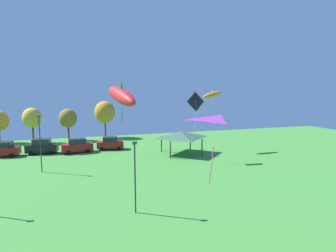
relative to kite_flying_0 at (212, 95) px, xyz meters
The scene contains 14 objects.
kite_flying_0 is the anchor object (origin of this frame).
kite_flying_4 29.40m from the kite_flying_0, 116.96° to the right, with size 2.14×2.49×3.23m.
kite_flying_5 32.51m from the kite_flying_0, 125.25° to the right, with size 1.32×3.15×1.96m.
kite_flying_8 7.75m from the kite_flying_0, 135.12° to the right, with size 2.74×0.52×5.54m.
parked_car_leftmost 33.67m from the kite_flying_0, 169.45° to the left, with size 4.64×2.44×2.28m.
parked_car_second_from_left 28.68m from the kite_flying_0, 166.85° to the left, with size 4.84×2.34×2.40m.
parked_car_third_from_left 23.54m from the kite_flying_0, 166.23° to the left, with size 4.96×2.40×2.31m.
parked_car_rightmost_in_row 19.06m from the kite_flying_0, 159.59° to the left, with size 4.60×2.40×2.20m.
park_pavilion 8.51m from the kite_flying_0, behind, with size 6.66×5.92×3.60m.
light_post_0 26.40m from the kite_flying_0, behind, with size 0.36×0.20×7.00m.
light_post_1 25.92m from the kite_flying_0, 131.49° to the right, with size 0.36×0.20×5.88m.
treeline_tree_2 34.32m from the kite_flying_0, 150.53° to the left, with size 3.46×3.46×6.83m.
treeline_tree_3 29.30m from the kite_flying_0, 143.45° to the left, with size 3.49×3.49×6.50m.
treeline_tree_4 24.65m from the kite_flying_0, 130.60° to the left, with size 4.32×4.32×7.91m.
Camera 1 is at (-3.32, 0.58, 9.66)m, focal length 28.00 mm.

